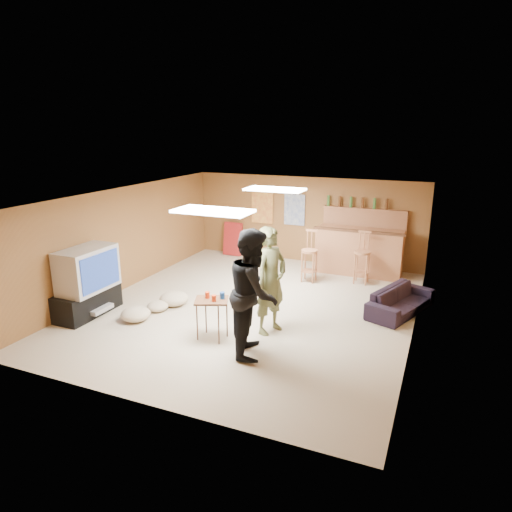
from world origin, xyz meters
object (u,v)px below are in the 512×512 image
at_px(tv_body, 87,269).
at_px(bar_counter, 359,252).
at_px(person_olive, 271,281).
at_px(sofa, 401,301).
at_px(tray_table, 212,319).
at_px(person_black, 254,292).

xyz_separation_m(tv_body, bar_counter, (4.15, 4.45, -0.35)).
distance_m(bar_counter, person_olive, 3.90).
distance_m(tv_body, bar_counter, 6.09).
bearing_deg(sofa, tray_table, 150.97).
xyz_separation_m(person_olive, sofa, (1.98, 1.73, -0.69)).
height_order(person_olive, tray_table, person_olive).
distance_m(bar_counter, sofa, 2.41).
relative_size(bar_counter, sofa, 1.22).
distance_m(tv_body, sofa, 5.89).
xyz_separation_m(bar_counter, sofa, (1.20, -2.07, -0.31)).
bearing_deg(person_black, bar_counter, -27.51).
bearing_deg(sofa, bar_counter, 50.59).
distance_m(tv_body, person_black, 3.40).
distance_m(tv_body, tray_table, 2.63).
bearing_deg(bar_counter, sofa, -59.88).
height_order(tv_body, person_black, person_black).
bearing_deg(tray_table, sofa, 40.49).
xyz_separation_m(bar_counter, person_black, (-0.76, -4.60, 0.44)).
distance_m(sofa, tray_table, 3.65).
xyz_separation_m(tv_body, tray_table, (2.57, 0.01, -0.55)).
distance_m(bar_counter, tray_table, 4.72).
bearing_deg(person_olive, sofa, -29.02).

